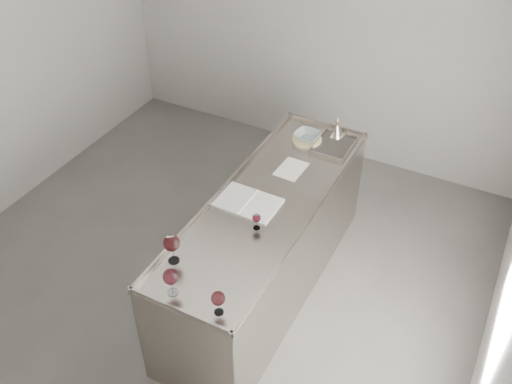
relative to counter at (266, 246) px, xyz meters
The scene contains 11 objects.
room_shell 1.10m from the counter, 148.97° to the right, with size 4.54×5.04×2.84m.
counter is the anchor object (origin of this frame).
wine_glass_left 1.09m from the counter, 108.06° to the right, with size 0.11×0.11×0.22m.
wine_glass_middle 1.25m from the counter, 96.49° to the right, with size 0.10×0.10×0.20m.
wine_glass_right 1.25m from the counter, 78.80° to the right, with size 0.09×0.09×0.17m.
wine_glass_small 0.64m from the counter, 77.58° to the right, with size 0.06×0.06×0.13m.
notebook 0.50m from the counter, 143.45° to the right, with size 0.47×0.33×0.02m.
loose_paper_top 0.65m from the counter, 91.07° to the left, with size 0.20×0.28×0.00m, color silver.
trivet 1.02m from the counter, 94.08° to the left, with size 0.25×0.25×0.02m, color beige.
ceramic_bowl 1.03m from the counter, 94.08° to the left, with size 0.22×0.22×0.05m, color gray.
wine_funnel 1.21m from the counter, 82.93° to the left, with size 0.13×0.13×0.19m.
Camera 1 is at (1.95, -2.66, 3.69)m, focal length 40.00 mm.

